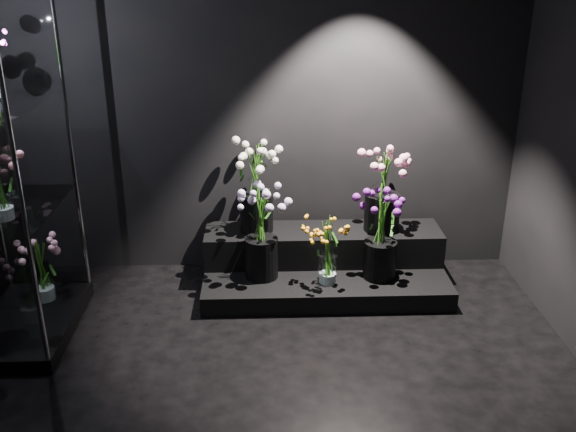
{
  "coord_description": "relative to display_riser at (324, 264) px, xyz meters",
  "views": [
    {
      "loc": [
        -0.01,
        -2.9,
        2.42
      ],
      "look_at": [
        0.15,
        1.2,
        0.76
      ],
      "focal_mm": 40.0,
      "sensor_mm": 36.0,
      "label": 1
    }
  ],
  "objects": [
    {
      "name": "bouquet_case_base_pink",
      "position": [
        -2.06,
        -0.37,
        0.19
      ],
      "size": [
        0.36,
        0.36,
        0.48
      ],
      "rotation": [
        0.0,
        0.0,
        -0.2
      ],
      "color": "white",
      "rests_on": "display_case"
    },
    {
      "name": "display_riser",
      "position": [
        0.0,
        0.0,
        0.0
      ],
      "size": [
        1.87,
        0.83,
        0.41
      ],
      "color": "black",
      "rests_on": "floor"
    },
    {
      "name": "bouquet_pink_roses",
      "position": [
        0.46,
        0.1,
        0.61
      ],
      "size": [
        0.39,
        0.39,
        0.65
      ],
      "rotation": [
        0.0,
        0.0,
        0.03
      ],
      "color": "black",
      "rests_on": "display_riser"
    },
    {
      "name": "bouquet_lilac",
      "position": [
        -0.49,
        -0.17,
        0.39
      ],
      "size": [
        0.38,
        0.38,
        0.72
      ],
      "rotation": [
        0.0,
        0.0,
        -0.15
      ],
      "color": "black",
      "rests_on": "display_riser"
    },
    {
      "name": "bouquet_purple",
      "position": [
        0.4,
        -0.2,
        0.35
      ],
      "size": [
        0.3,
        0.3,
        0.68
      ],
      "rotation": [
        0.0,
        0.0,
        0.01
      ],
      "color": "black",
      "rests_on": "display_riser"
    },
    {
      "name": "wall_back",
      "position": [
        -0.45,
        0.37,
        1.23
      ],
      "size": [
        4.0,
        0.0,
        4.0
      ],
      "primitive_type": "plane",
      "rotation": [
        1.57,
        0.0,
        0.0
      ],
      "color": "black",
      "rests_on": "floor"
    },
    {
      "name": "bouquet_cream_roses",
      "position": [
        -0.53,
        0.12,
        0.64
      ],
      "size": [
        0.53,
        0.53,
        0.69
      ],
      "rotation": [
        0.0,
        0.0,
        -0.38
      ],
      "color": "black",
      "rests_on": "display_riser"
    },
    {
      "name": "display_case",
      "position": [
        -2.11,
        -0.62,
        0.99
      ],
      "size": [
        0.63,
        1.06,
        2.32
      ],
      "color": "black",
      "rests_on": "floor"
    },
    {
      "name": "bouquet_orange_bells",
      "position": [
        0.0,
        -0.28,
        0.24
      ],
      "size": [
        0.29,
        0.29,
        0.51
      ],
      "rotation": [
        0.0,
        0.0,
        0.17
      ],
      "color": "white",
      "rests_on": "display_riser"
    },
    {
      "name": "floor",
      "position": [
        -0.45,
        -1.63,
        -0.17
      ],
      "size": [
        4.0,
        4.0,
        0.0
      ],
      "primitive_type": "plane",
      "color": "black",
      "rests_on": "ground"
    }
  ]
}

